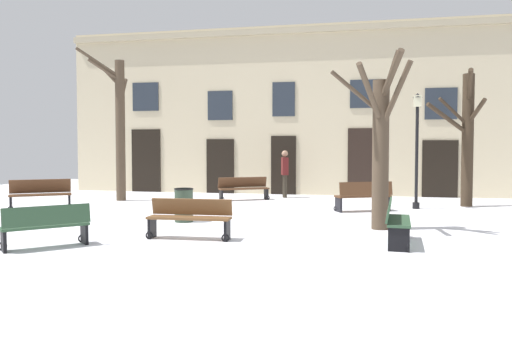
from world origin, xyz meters
TOP-DOWN VIEW (x-y plane):
  - ground_plane at (0.00, 0.00)m, footprint 30.71×30.71m
  - building_facade at (-0.00, 8.40)m, footprint 19.19×0.60m
  - tree_center at (3.39, -0.19)m, footprint 1.86×1.54m
  - tree_foreground at (-5.72, 4.61)m, footprint 1.29×2.33m
  - tree_left_of_center at (6.27, 5.19)m, footprint 1.86×1.49m
  - streetlamp at (4.63, 4.24)m, footprint 0.30×0.30m
  - litter_bin at (-1.59, 0.03)m, footprint 0.50×0.50m
  - bench_back_to_back_right at (-0.61, -2.28)m, footprint 1.83×0.50m
  - bench_by_litter_bin at (-3.00, -3.81)m, footprint 1.45×1.47m
  - bench_facing_shops at (-1.33, 5.67)m, footprint 1.83×1.32m
  - bench_near_lamp at (3.66, -1.98)m, footprint 0.57×1.71m
  - bench_far_corner at (-6.90, 1.62)m, footprint 1.78×1.44m
  - bench_back_to_back_left at (3.01, 3.21)m, footprint 1.76×1.19m
  - person_crossing_plaza at (0.01, 6.90)m, footprint 0.33×0.43m

SIDE VIEW (x-z plane):
  - ground_plane at x=0.00m, z-range 0.00..0.00m
  - bench_by_litter_bin at x=-3.00m, z-range 0.01..0.85m
  - litter_bin at x=-1.59m, z-range 0.00..0.88m
  - bench_facing_shops at x=-1.33m, z-range 0.02..0.87m
  - bench_back_to_back_right at x=-0.61m, z-range 0.03..0.88m
  - bench_back_to_back_left at x=3.01m, z-range 0.01..0.93m
  - bench_near_lamp at x=3.66m, z-range 0.02..0.91m
  - bench_far_corner at x=-6.90m, z-range 0.01..0.95m
  - person_crossing_plaza at x=0.01m, z-range 0.11..1.93m
  - tree_center at x=3.39m, z-range -0.02..4.11m
  - streetlamp at x=4.63m, z-range 0.41..4.06m
  - tree_left_of_center at x=6.27m, z-range 0.15..4.50m
  - tree_foreground at x=-5.72m, z-range 0.11..5.52m
  - building_facade at x=0.00m, z-range 0.03..6.94m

